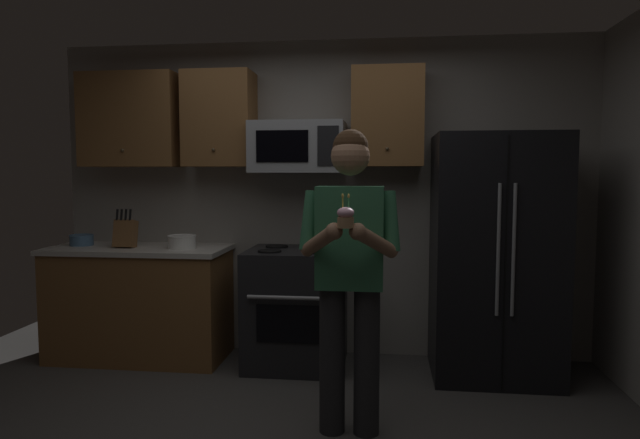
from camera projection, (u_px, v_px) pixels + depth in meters
name	position (u px, v px, depth m)	size (l,w,h in m)	color
wall_back	(321.00, 199.00, 4.62)	(4.40, 0.10, 2.60)	gray
oven_range	(296.00, 307.00, 4.32)	(0.76, 0.70, 0.93)	black
microwave	(298.00, 147.00, 4.34)	(0.74, 0.41, 0.40)	#9EA0A5
refrigerator	(495.00, 256.00, 4.07)	(0.90, 0.75, 1.80)	black
cabinet_row_upper	(229.00, 119.00, 4.44)	(2.78, 0.36, 0.76)	brown
counter_left	(140.00, 302.00, 4.50)	(1.44, 0.66, 0.92)	brown
knife_block	(125.00, 233.00, 4.41)	(0.16, 0.15, 0.32)	brown
bowl_large_white	(182.00, 241.00, 4.37)	(0.23, 0.23, 0.10)	white
bowl_small_colored	(82.00, 240.00, 4.55)	(0.19, 0.19, 0.09)	#4C7299
person	(350.00, 265.00, 3.13)	(0.60, 0.48, 1.76)	#262628
cupcake	(346.00, 217.00, 2.78)	(0.09, 0.09, 0.17)	#A87F56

